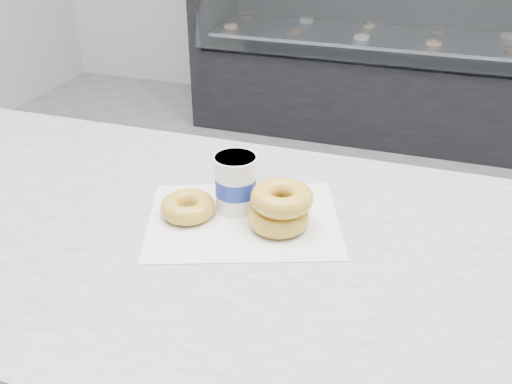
% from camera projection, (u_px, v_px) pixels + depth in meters
% --- Properties ---
extents(ground, '(5.00, 5.00, 0.00)m').
position_uv_depth(ground, '(312.00, 367.00, 1.90)').
color(ground, gray).
rests_on(ground, ground).
extents(display_case, '(2.40, 0.74, 1.25)m').
position_uv_depth(display_case, '(398.00, 52.00, 3.41)').
color(display_case, black).
rests_on(display_case, ground).
extents(wax_paper, '(0.41, 0.36, 0.00)m').
position_uv_depth(wax_paper, '(243.00, 220.00, 1.03)').
color(wax_paper, silver).
rests_on(wax_paper, counter).
extents(donut_single, '(0.11, 0.11, 0.03)m').
position_uv_depth(donut_single, '(188.00, 207.00, 1.03)').
color(donut_single, gold).
rests_on(donut_single, wax_paper).
extents(donut_stack, '(0.12, 0.12, 0.08)m').
position_uv_depth(donut_stack, '(280.00, 208.00, 0.99)').
color(donut_stack, gold).
rests_on(donut_stack, wax_paper).
extents(coffee_cup, '(0.08, 0.08, 0.11)m').
position_uv_depth(coffee_cup, '(236.00, 183.00, 1.03)').
color(coffee_cup, white).
rests_on(coffee_cup, counter).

